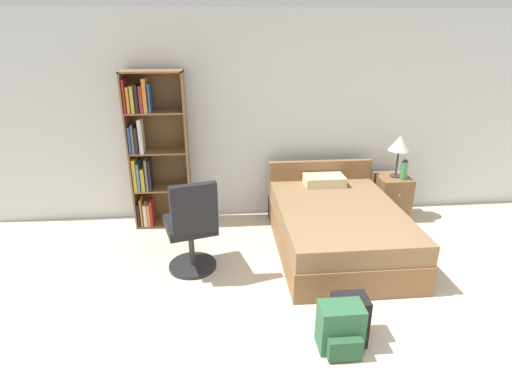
% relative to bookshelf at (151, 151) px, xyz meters
% --- Properties ---
extents(wall_back, '(9.00, 0.06, 2.60)m').
position_rel_bookshelf_xyz_m(wall_back, '(1.76, 0.26, 0.32)').
color(wall_back, silver).
rests_on(wall_back, ground_plane).
extents(bookshelf, '(0.71, 0.33, 1.93)m').
position_rel_bookshelf_xyz_m(bookshelf, '(0.00, 0.00, 0.00)').
color(bookshelf, brown).
rests_on(bookshelf, ground_plane).
extents(bed, '(1.35, 1.90, 0.78)m').
position_rel_bookshelf_xyz_m(bed, '(2.14, -0.83, -0.71)').
color(bed, brown).
rests_on(bed, ground_plane).
extents(office_chair, '(0.59, 0.66, 1.05)m').
position_rel_bookshelf_xyz_m(office_chair, '(0.53, -1.20, -0.48)').
color(office_chair, '#232326').
rests_on(office_chair, ground_plane).
extents(nightstand, '(0.40, 0.47, 0.58)m').
position_rel_bookshelf_xyz_m(nightstand, '(3.09, -0.10, -0.70)').
color(nightstand, brown).
rests_on(nightstand, ground_plane).
extents(table_lamp, '(0.27, 0.27, 0.55)m').
position_rel_bookshelf_xyz_m(table_lamp, '(3.11, -0.10, 0.03)').
color(table_lamp, '#333333').
rests_on(table_lamp, nightstand).
extents(water_bottle, '(0.08, 0.08, 0.26)m').
position_rel_bookshelf_xyz_m(water_bottle, '(3.16, -0.21, -0.29)').
color(water_bottle, '#3F8C4C').
rests_on(water_bottle, nightstand).
extents(backpack_black, '(0.28, 0.29, 0.38)m').
position_rel_bookshelf_xyz_m(backpack_black, '(1.84, -2.29, -0.80)').
color(backpack_black, black).
rests_on(backpack_black, ground_plane).
extents(backpack_green, '(0.34, 0.30, 0.39)m').
position_rel_bookshelf_xyz_m(backpack_green, '(1.73, -2.40, -0.80)').
color(backpack_green, '#2D603D').
rests_on(backpack_green, ground_plane).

